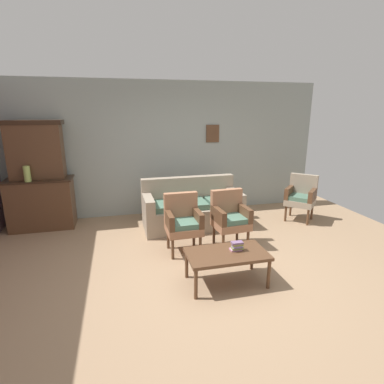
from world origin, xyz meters
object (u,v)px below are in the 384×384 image
(armchair_near_couch_end, at_px, (183,220))
(armchair_near_cabinet, at_px, (230,216))
(floral_couch, at_px, (192,210))
(wingback_chair_by_fireplace, at_px, (301,196))
(coffee_table, at_px, (227,256))
(vase_on_cabinet, at_px, (27,174))
(book_stack_on_table, at_px, (237,246))
(side_cabinet, at_px, (42,204))

(armchair_near_couch_end, distance_m, armchair_near_cabinet, 0.77)
(armchair_near_couch_end, relative_size, armchair_near_cabinet, 1.00)
(floral_couch, relative_size, wingback_chair_by_fireplace, 2.01)
(coffee_table, bearing_deg, wingback_chair_by_fireplace, 39.53)
(vase_on_cabinet, relative_size, floral_couch, 0.15)
(armchair_near_couch_end, bearing_deg, vase_on_cabinet, 150.47)
(vase_on_cabinet, distance_m, armchair_near_couch_end, 2.86)
(armchair_near_couch_end, xyz_separation_m, book_stack_on_table, (0.48, -1.00, -0.02))
(side_cabinet, bearing_deg, floral_couch, -12.50)
(side_cabinet, distance_m, floral_couch, 2.76)
(coffee_table, bearing_deg, floral_couch, 88.91)
(armchair_near_cabinet, relative_size, wingback_chair_by_fireplace, 1.00)
(wingback_chair_by_fireplace, height_order, coffee_table, wingback_chair_by_fireplace)
(armchair_near_couch_end, bearing_deg, armchair_near_cabinet, 1.12)
(armchair_near_cabinet, distance_m, coffee_table, 1.13)
(book_stack_on_table, bearing_deg, coffee_table, -171.48)
(coffee_table, distance_m, book_stack_on_table, 0.17)
(vase_on_cabinet, xyz_separation_m, wingback_chair_by_fireplace, (5.00, -0.58, -0.57))
(vase_on_cabinet, height_order, armchair_near_couch_end, vase_on_cabinet)
(vase_on_cabinet, xyz_separation_m, armchair_near_cabinet, (3.21, -1.37, -0.57))
(vase_on_cabinet, height_order, armchair_near_cabinet, vase_on_cabinet)
(armchair_near_couch_end, relative_size, wingback_chair_by_fireplace, 1.00)
(wingback_chair_by_fireplace, bearing_deg, vase_on_cabinet, 173.42)
(coffee_table, bearing_deg, book_stack_on_table, 8.52)
(vase_on_cabinet, bearing_deg, armchair_near_cabinet, -23.09)
(side_cabinet, bearing_deg, wingback_chair_by_fireplace, -8.88)
(floral_couch, xyz_separation_m, armchair_near_cabinet, (0.39, -0.96, 0.17))
(book_stack_on_table, bearing_deg, vase_on_cabinet, 140.76)
(vase_on_cabinet, relative_size, armchair_near_cabinet, 0.31)
(armchair_near_cabinet, relative_size, book_stack_on_table, 5.52)
(vase_on_cabinet, distance_m, book_stack_on_table, 3.81)
(armchair_near_cabinet, height_order, wingback_chair_by_fireplace, same)
(armchair_near_couch_end, distance_m, wingback_chair_by_fireplace, 2.68)
(book_stack_on_table, bearing_deg, floral_couch, 92.93)
(vase_on_cabinet, xyz_separation_m, armchair_near_couch_end, (2.44, -1.38, -0.57))
(vase_on_cabinet, height_order, floral_couch, vase_on_cabinet)
(floral_couch, xyz_separation_m, armchair_near_couch_end, (-0.38, -0.97, 0.17))
(vase_on_cabinet, bearing_deg, wingback_chair_by_fireplace, -6.58)
(side_cabinet, height_order, vase_on_cabinet, vase_on_cabinet)
(armchair_near_cabinet, distance_m, wingback_chair_by_fireplace, 1.95)
(side_cabinet, relative_size, floral_couch, 0.64)
(armchair_near_couch_end, bearing_deg, side_cabinet, 145.94)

